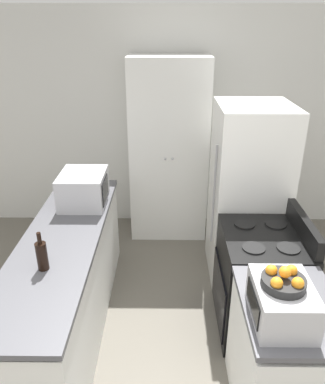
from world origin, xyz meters
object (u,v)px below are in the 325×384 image
Objects in this scene: wine_bottle at (42,255)px; toaster_oven at (282,303)px; microwave at (84,188)px; stove at (259,281)px; pantry_cabinet at (169,151)px; fruit_bowl at (284,280)px; refrigerator at (247,195)px.

wine_bottle reaches higher than toaster_oven.
microwave is 1.67× the size of wine_bottle.
stove is at bearing 15.30° from wine_bottle.
toaster_oven is at bearing -98.57° from stove.
stove is 3.75× the size of wine_bottle.
wine_bottle is (-0.86, -2.07, -0.05)m from pantry_cabinet.
pantry_cabinet reaches higher than wine_bottle.
fruit_bowl is (1.38, -1.46, 0.12)m from microwave.
microwave is 2.01m from fruit_bowl.
toaster_oven is at bearing -76.32° from pantry_cabinet.
stove is 1.06m from toaster_oven.
refrigerator is at bearing -47.67° from pantry_cabinet.
microwave is at bearing -171.62° from refrigerator.
pantry_cabinet is at bearing 53.94° from microwave.
microwave is (-1.53, 0.56, 0.59)m from stove.
pantry_cabinet reaches higher than refrigerator.
microwave is at bearing 133.67° from toaster_oven.
pantry_cabinet is at bearing 103.68° from toaster_oven.
stove is at bearing 80.76° from fruit_bowl.
refrigerator is at bearing 84.91° from toaster_oven.
fruit_bowl reaches higher than wine_bottle.
fruit_bowl is at bearing -17.28° from wine_bottle.
wine_bottle is at bearing 162.83° from toaster_oven.
refrigerator reaches higher than microwave.
microwave is 2.02m from toaster_oven.
refrigerator reaches higher than stove.
pantry_cabinet is at bearing 67.54° from wine_bottle.
pantry_cabinet is 1.19× the size of refrigerator.
fruit_bowl is at bearing -46.54° from microwave.
microwave is at bearing 85.50° from wine_bottle.
wine_bottle is (-0.08, -1.00, -0.04)m from microwave.
toaster_oven is 0.15m from fruit_bowl.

